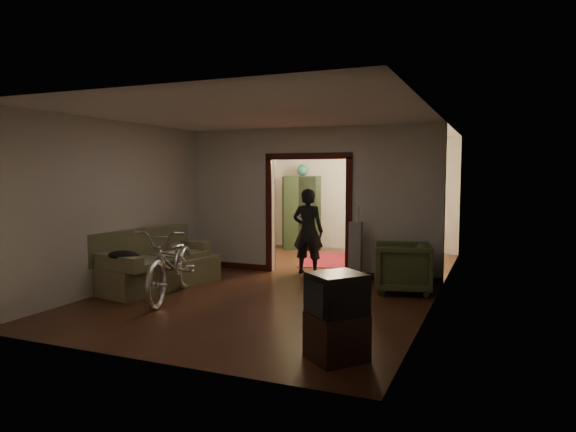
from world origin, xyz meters
The scene contains 24 objects.
floor centered at (0.00, 0.00, 0.00)m, with size 5.00×8.50×0.01m, color #341A10.
ceiling centered at (0.00, 0.00, 2.80)m, with size 5.00×8.50×0.01m, color white.
wall_back centered at (0.00, 4.25, 1.40)m, with size 5.00×0.02×2.80m, color beige.
wall_left centered at (-2.50, 0.00, 1.40)m, with size 0.02×8.50×2.80m, color beige.
wall_right centered at (2.50, 0.00, 1.40)m, with size 0.02×8.50×2.80m, color beige.
partition_wall centered at (0.00, 0.75, 1.40)m, with size 5.00×0.14×2.80m, color beige.
door_casing centered at (0.00, 0.75, 1.10)m, with size 1.74×0.20×2.32m, color #340F0C.
far_window centered at (0.70, 4.21, 1.55)m, with size 0.98×0.06×1.28m, color black.
chandelier centered at (0.00, 2.50, 2.35)m, with size 0.24×0.24×0.24m, color #FFE0A5.
light_switch centered at (1.05, 0.68, 1.25)m, with size 0.08×0.01×0.12m, color silver.
sofa centered at (-1.99, -1.31, 0.49)m, with size 0.96×2.14×0.98m, color #686A46.
rolled_paper centered at (-1.89, -1.01, 0.53)m, with size 0.11×0.11×0.86m, color beige.
jacket centered at (-1.94, -2.22, 0.68)m, with size 0.51×0.38×0.15m, color black.
bicycle centered at (-1.29, -1.87, 0.55)m, with size 0.73×2.10×1.11m, color silver.
armchair centered at (1.94, -0.12, 0.41)m, with size 0.87×0.89×0.81m, color #45502D.
tv_stand centered at (1.86, -3.46, 0.24)m, with size 0.54×0.49×0.49m, color black.
crt_tv centered at (1.86, -3.46, 0.68)m, with size 0.53×0.47×0.45m, color black.
vacuum centered at (1.02, 0.40, 0.54)m, with size 0.33×0.26×1.08m, color gray.
person centered at (-0.03, 0.77, 0.83)m, with size 0.60×0.40×1.65m, color black.
oriental_rug centered at (0.04, 2.42, 0.01)m, with size 1.54×2.02×0.02m, color maroon.
locker centered at (-1.28, 3.75, 0.94)m, with size 0.94×0.52×1.88m, color black.
globe centered at (-1.28, 3.75, 1.94)m, with size 0.29×0.29×0.29m, color #1E5972.
desk centered at (0.94, 3.55, 0.36)m, with size 0.96×0.54×0.71m, color black.
desk_chair centered at (0.44, 3.47, 0.44)m, with size 0.39×0.39×0.88m, color black.
Camera 1 is at (3.38, -8.45, 1.93)m, focal length 32.00 mm.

